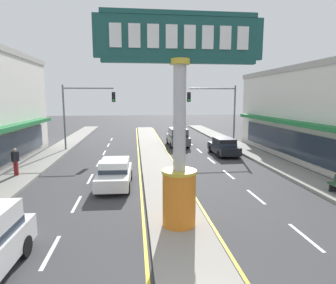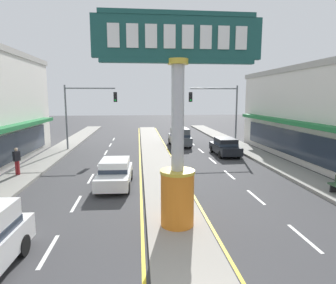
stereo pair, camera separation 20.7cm
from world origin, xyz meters
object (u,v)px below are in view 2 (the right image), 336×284
Objects in this scene: traffic_light_right_side at (219,106)px; pedestrian_far_side at (17,159)px; sedan_mid_left_lane at (115,173)px; suv_far_right_lane at (180,137)px; traffic_light_left_side at (85,106)px; district_sign at (178,128)px; sedan_near_left_lane at (225,146)px.

pedestrian_far_side is at bearing -150.08° from traffic_light_right_side.
pedestrian_far_side is at bearing 158.65° from sedan_mid_left_lane.
sedan_mid_left_lane is at bearing -112.90° from suv_far_right_lane.
pedestrian_far_side is (-2.73, -9.21, -3.08)m from traffic_light_left_side.
district_sign is 7.18m from sedan_mid_left_lane.
sedan_mid_left_lane is (3.59, -11.68, -3.46)m from traffic_light_left_side.
sedan_mid_left_lane is (-5.65, -13.39, -0.20)m from suv_far_right_lane.
district_sign is 4.55× the size of pedestrian_far_side.
district_sign reaches higher than suv_far_right_lane.
traffic_light_right_side is 1.44× the size of sedan_near_left_lane.
traffic_light_right_side is 1.42× the size of sedan_mid_left_lane.
suv_far_right_lane is (2.83, 19.20, -2.94)m from district_sign.
traffic_light_right_side is at bearing 69.58° from district_sign.
sedan_near_left_lane is 2.49× the size of pedestrian_far_side.
traffic_light_left_side is 1.00× the size of traffic_light_right_side.
sedan_mid_left_lane is 6.79m from pedestrian_far_side.
suv_far_right_lane is (9.24, 1.71, -3.26)m from traffic_light_left_side.
district_sign reaches higher than sedan_mid_left_lane.
sedan_near_left_lane is 16.30m from pedestrian_far_side.
pedestrian_far_side is at bearing 137.84° from district_sign.
traffic_light_left_side is 1.42× the size of sedan_mid_left_lane.
district_sign is 18.63m from traffic_light_left_side.
traffic_light_left_side is 12.70m from sedan_mid_left_lane.
sedan_near_left_lane is 12.11m from sedan_mid_left_lane.
district_sign is 1.71× the size of suv_far_right_lane.
traffic_light_left_side is 9.95m from suv_far_right_lane.
suv_far_right_lane is 6.19m from sedan_near_left_lane.
sedan_near_left_lane is (12.54, -3.52, -3.46)m from traffic_light_left_side.
traffic_light_right_side is (12.83, -0.26, 0.00)m from traffic_light_left_side.
traffic_light_right_side reaches higher than pedestrian_far_side.
district_sign is 12.64m from pedestrian_far_side.
pedestrian_far_side is (-9.14, 8.28, -2.76)m from district_sign.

